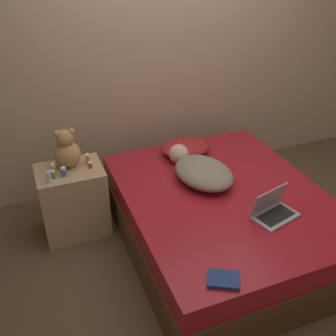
% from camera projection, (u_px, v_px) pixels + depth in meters
% --- Properties ---
extents(ground_plane, '(12.00, 12.00, 0.00)m').
position_uv_depth(ground_plane, '(220.00, 241.00, 3.33)').
color(ground_plane, brown).
extents(wall_back, '(8.00, 0.06, 2.60)m').
position_uv_depth(wall_back, '(167.00, 51.00, 3.62)').
color(wall_back, tan).
rests_on(wall_back, ground_plane).
extents(bed, '(1.53, 1.88, 0.50)m').
position_uv_depth(bed, '(222.00, 218.00, 3.20)').
color(bed, '#4C331E').
rests_on(bed, ground_plane).
extents(nightstand, '(0.53, 0.40, 0.61)m').
position_uv_depth(nightstand, '(74.00, 201.00, 3.30)').
color(nightstand, tan).
rests_on(nightstand, ground_plane).
extents(pillow, '(0.45, 0.36, 0.12)m').
position_uv_depth(pillow, '(185.00, 148.00, 3.57)').
color(pillow, maroon).
rests_on(pillow, bed).
extents(person_lying, '(0.52, 0.75, 0.17)m').
position_uv_depth(person_lying, '(201.00, 170.00, 3.20)').
color(person_lying, gray).
rests_on(person_lying, bed).
extents(laptop, '(0.36, 0.28, 0.21)m').
position_uv_depth(laptop, '(273.00, 210.00, 2.80)').
color(laptop, '#9E9EA3').
rests_on(laptop, bed).
extents(teddy_bear, '(0.21, 0.21, 0.33)m').
position_uv_depth(teddy_bear, '(67.00, 150.00, 3.12)').
color(teddy_bear, tan).
rests_on(teddy_bear, nightstand).
extents(bottle_red, '(0.03, 0.03, 0.06)m').
position_uv_depth(bottle_red, '(90.00, 165.00, 3.15)').
color(bottle_red, '#B72D2D').
rests_on(bottle_red, nightstand).
extents(bottle_blue, '(0.04, 0.04, 0.08)m').
position_uv_depth(bottle_blue, '(64.00, 172.00, 3.04)').
color(bottle_blue, '#3866B2').
rests_on(bottle_blue, nightstand).
extents(bottle_amber, '(0.04, 0.04, 0.09)m').
position_uv_depth(bottle_amber, '(53.00, 169.00, 3.06)').
color(bottle_amber, gold).
rests_on(bottle_amber, nightstand).
extents(bottle_green, '(0.04, 0.04, 0.07)m').
position_uv_depth(bottle_green, '(53.00, 174.00, 3.02)').
color(bottle_green, '#3D8E4C').
rests_on(bottle_green, nightstand).
extents(bottle_clear, '(0.03, 0.03, 0.09)m').
position_uv_depth(bottle_clear, '(49.00, 177.00, 2.97)').
color(bottle_clear, silver).
rests_on(bottle_clear, nightstand).
extents(bottle_orange, '(0.04, 0.04, 0.09)m').
position_uv_depth(bottle_orange, '(88.00, 159.00, 3.20)').
color(bottle_orange, orange).
rests_on(bottle_orange, nightstand).
extents(book, '(0.23, 0.21, 0.02)m').
position_uv_depth(book, '(223.00, 279.00, 2.29)').
color(book, navy).
rests_on(book, bed).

